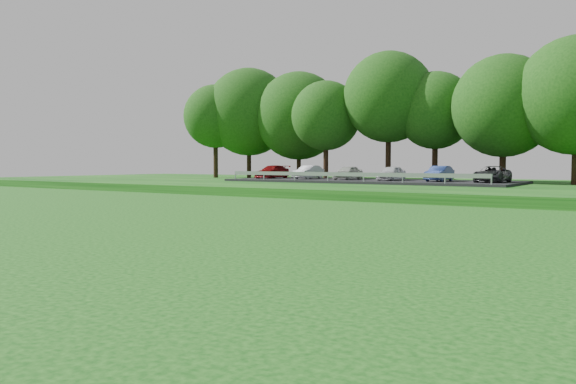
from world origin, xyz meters
The scene contains 1 object.
parking_lot centered at (-23.77, 32.82, 1.06)m, with size 24.00×9.00×1.38m.
Camera 1 is at (-3.35, -9.70, 2.23)m, focal length 35.00 mm.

